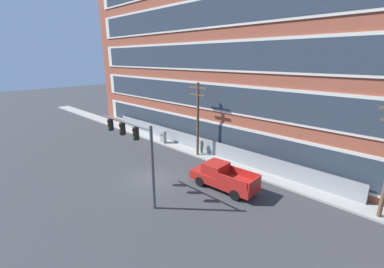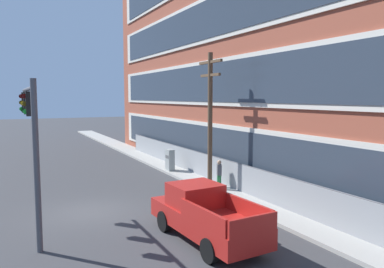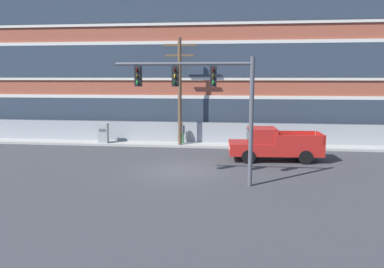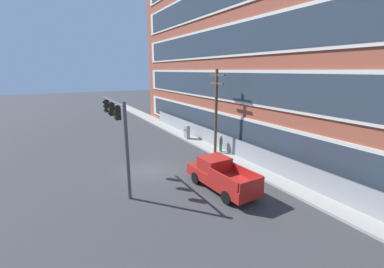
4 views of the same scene
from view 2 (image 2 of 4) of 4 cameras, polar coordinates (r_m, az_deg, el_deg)
name	(u,v)px [view 2 (image 2 of 4)]	position (r m, az deg, el deg)	size (l,w,h in m)	color
ground_plane	(91,212)	(17.88, -15.20, -11.42)	(160.00, 160.00, 0.00)	#38383A
sidewalk_building_side	(228,192)	(20.52, 5.54, -8.78)	(80.00, 2.02, 0.16)	#9E9B93
brick_mill_building	(307,12)	(23.26, 17.05, 17.38)	(46.09, 8.53, 19.99)	brown
chain_link_fence	(220,172)	(22.02, 4.31, -5.73)	(31.23, 0.06, 1.66)	gray
traffic_signal_mast	(31,122)	(15.22, -23.37, 1.73)	(6.22, 0.43, 5.79)	#4C4C51
pickup_truck_red	(204,215)	(13.90, 1.86, -12.18)	(5.53, 2.25, 1.95)	#AD1E19
utility_pole_near_corner	(210,115)	(20.36, 2.77, 2.86)	(2.31, 0.26, 7.56)	brown
electrical_cabinet	(170,161)	(25.77, -3.38, -4.14)	(0.70, 0.44, 1.61)	#939993
pedestrian_near_cabinet	(219,173)	(21.05, 4.16, -5.90)	(0.46, 0.38, 1.69)	#236B38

